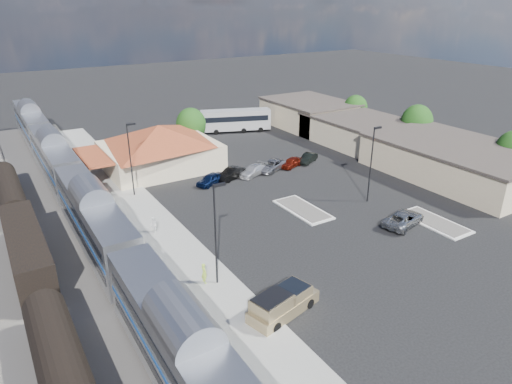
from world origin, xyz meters
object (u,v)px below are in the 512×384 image
suv (404,219)px  coach_bus (236,119)px  station_depot (159,147)px  pickup_truck (284,303)px

suv → coach_bus: 42.18m
coach_bus → suv: bearing=-164.4°
station_depot → coach_bus: 21.89m
suv → station_depot: bearing=11.8°
station_depot → suv: 34.26m
station_depot → suv: station_depot is taller
pickup_truck → suv: size_ratio=1.14×
station_depot → pickup_truck: bearing=-96.2°
coach_bus → station_depot: bearing=141.8°
pickup_truck → coach_bus: (22.58, 47.53, 1.31)m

